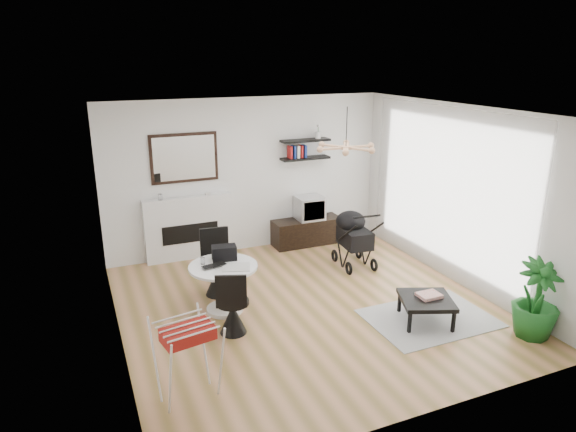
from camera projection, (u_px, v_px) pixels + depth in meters
name	position (u px, v px, depth m)	size (l,w,h in m)	color
floor	(308.00, 306.00, 7.21)	(5.00, 5.00, 0.00)	olive
ceiling	(310.00, 111.00, 6.39)	(5.00, 5.00, 0.00)	white
wall_back	(248.00, 175.00, 8.99)	(5.00, 5.00, 0.00)	white
wall_left	(111.00, 240.00, 5.86)	(5.00, 5.00, 0.00)	white
wall_right	(458.00, 195.00, 7.74)	(5.00, 5.00, 0.00)	white
sheer_curtain	(444.00, 193.00, 7.87)	(0.04, 3.60, 2.60)	white
fireplace	(189.00, 220.00, 8.71)	(1.50, 0.17, 2.16)	white
shelf_lower	(305.00, 158.00, 9.19)	(0.90, 0.25, 0.04)	black
shelf_upper	(305.00, 140.00, 9.10)	(0.90, 0.25, 0.04)	black
pendant_lamp	(346.00, 148.00, 7.08)	(0.90, 0.90, 0.10)	tan
tv_console	(307.00, 231.00, 9.51)	(1.28, 0.45, 0.48)	black
crt_tv	(310.00, 208.00, 9.39)	(0.49, 0.42, 0.42)	silver
dining_table	(224.00, 281.00, 6.94)	(0.93, 0.93, 0.68)	white
laptop	(216.00, 267.00, 6.79)	(0.32, 0.21, 0.03)	black
black_bag	(224.00, 253.00, 7.04)	(0.33, 0.20, 0.20)	black
newspaper	(236.00, 267.00, 6.81)	(0.36, 0.30, 0.01)	silver
drinking_glass	(203.00, 261.00, 6.90)	(0.06, 0.06, 0.09)	white
chair_far	(218.00, 274.00, 7.50)	(0.46, 0.48, 0.97)	black
chair_near	(233.00, 314.00, 6.43)	(0.46, 0.47, 0.87)	black
drying_rack	(188.00, 359.00, 5.15)	(0.66, 0.63, 0.86)	white
stroller	(353.00, 240.00, 8.52)	(0.57, 0.86, 1.01)	black
rug	(429.00, 318.00, 6.87)	(1.64, 1.18, 0.01)	#AFAFAF
coffee_table	(426.00, 301.00, 6.69)	(0.85, 0.85, 0.33)	black
magazines	(429.00, 295.00, 6.72)	(0.29, 0.23, 0.04)	#C13C30
potted_plant	(536.00, 299.00, 6.31)	(0.56, 0.56, 1.00)	#1B5F1F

